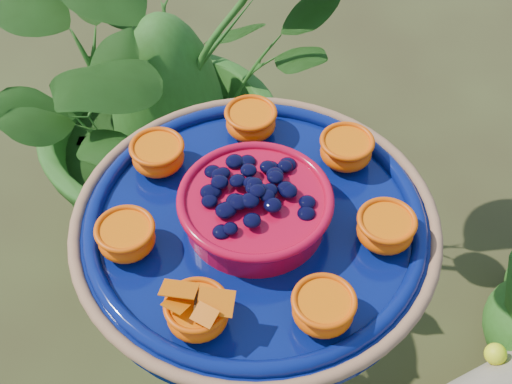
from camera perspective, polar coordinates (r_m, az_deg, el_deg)
tripod_stand at (r=1.23m, az=-0.04°, el=-13.84°), size 0.33×0.35×0.89m
feeder_dish at (r=0.91m, az=-0.06°, el=-2.44°), size 0.47×0.47×0.11m
shrub_back_left at (r=1.75m, az=-7.23°, el=8.43°), size 1.12×1.18×1.02m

